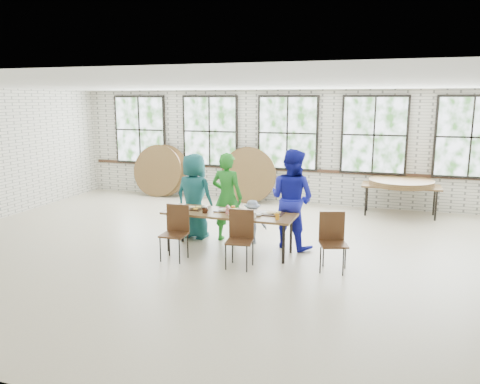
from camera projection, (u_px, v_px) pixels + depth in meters
The scene contains 13 objects.
room at pixel (288, 135), 12.33m from camera, with size 12.00×12.00×12.00m.
dining_table at pixel (229, 215), 8.45m from camera, with size 2.42×0.87×0.74m.
chair_near_left at pixel (176, 227), 8.13m from camera, with size 0.43×0.42×0.95m.
chair_near_right at pixel (240, 234), 7.76m from camera, with size 0.47×0.46×0.95m.
chair_spare at pixel (333, 236), 7.61m from camera, with size 0.53×0.52×0.95m.
adult_teal at pixel (194, 196), 9.31m from camera, with size 0.83×0.54×1.71m, color #1A6459.
adult_green at pixel (227, 197), 9.10m from camera, with size 0.64×0.42×1.75m, color #228225.
toddler at pixel (252, 222), 9.03m from camera, with size 0.55×0.32×0.85m, color #172C47.
adult_blue at pixel (292, 199), 8.70m from camera, with size 0.91×0.71×1.86m, color #171CA6.
storage_table at pixel (401, 187), 11.14m from camera, with size 1.81×0.76×0.74m.
tabletop_clutter at pixel (235, 212), 8.37m from camera, with size 1.98×0.60×0.11m.
round_tops_stacked at pixel (401, 183), 11.12m from camera, with size 1.50×1.50×0.13m.
round_tops_leaning at pixel (203, 173), 13.01m from camera, with size 4.25×0.46×1.50m.
Camera 1 is at (2.66, -7.73, 2.75)m, focal length 35.00 mm.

